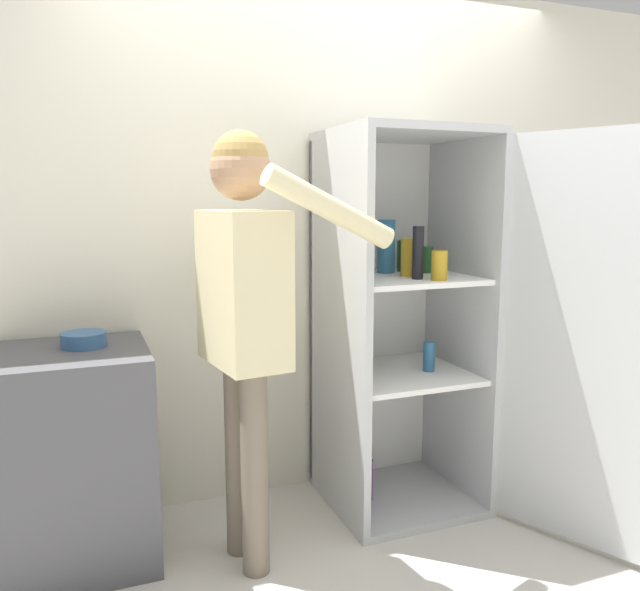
{
  "coord_description": "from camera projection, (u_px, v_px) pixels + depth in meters",
  "views": [
    {
      "loc": [
        -1.19,
        -1.97,
        1.48
      ],
      "look_at": [
        -0.18,
        0.6,
        1.05
      ],
      "focal_mm": 35.0,
      "sensor_mm": 36.0,
      "label": 1
    }
  ],
  "objects": [
    {
      "name": "bowl",
      "position": [
        84.0,
        339.0,
        2.53
      ],
      "size": [
        0.18,
        0.18,
        0.06
      ],
      "color": "#335B8E",
      "rests_on": "counter"
    },
    {
      "name": "wall_back",
      "position": [
        327.0,
        240.0,
        3.17
      ],
      "size": [
        7.0,
        0.06,
        2.55
      ],
      "color": "silver",
      "rests_on": "ground_plane"
    },
    {
      "name": "counter",
      "position": [
        74.0,
        456.0,
        2.54
      ],
      "size": [
        0.61,
        0.58,
        0.88
      ],
      "color": "#4C4C51",
      "rests_on": "ground_plane"
    },
    {
      "name": "ground_plane",
      "position": [
        419.0,
        577.0,
        2.47
      ],
      "size": [
        12.0,
        12.0,
        0.0
      ],
      "primitive_type": "plane",
      "color": "beige"
    },
    {
      "name": "refrigerator",
      "position": [
        432.0,
        324.0,
        2.93
      ],
      "size": [
        1.01,
        1.29,
        1.79
      ],
      "color": "#B7BABC",
      "rests_on": "ground_plane"
    },
    {
      "name": "person",
      "position": [
        245.0,
        294.0,
        2.41
      ],
      "size": [
        0.7,
        0.56,
        1.73
      ],
      "color": "#726656",
      "rests_on": "ground_plane"
    }
  ]
}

